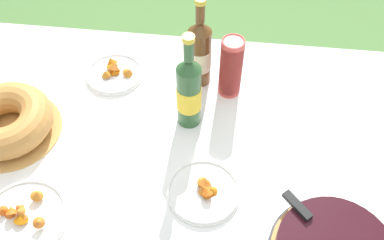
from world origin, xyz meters
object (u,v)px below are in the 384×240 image
at_px(serving_knife, 329,240).
at_px(cup_stack, 231,67).
at_px(snack_plate_right, 23,218).
at_px(bundt_cake, 6,121).
at_px(snack_plate_left, 114,72).
at_px(cider_bottle_green, 189,92).
at_px(cider_bottle_amber, 200,53).
at_px(snack_plate_near, 204,191).

height_order(serving_knife, cup_stack, cup_stack).
bearing_deg(cup_stack, snack_plate_right, -133.96).
relative_size(cup_stack, snack_plate_right, 0.92).
bearing_deg(bundt_cake, cup_stack, 20.63).
distance_m(snack_plate_left, snack_plate_right, 0.57).
bearing_deg(snack_plate_right, cider_bottle_green, 44.70).
distance_m(serving_knife, cider_bottle_green, 0.55).
bearing_deg(cider_bottle_amber, cup_stack, -21.05).
relative_size(cup_stack, snack_plate_left, 1.09).
xyz_separation_m(serving_knife, cup_stack, (-0.27, 0.52, 0.04)).
relative_size(cider_bottle_amber, snack_plate_left, 1.65).
distance_m(cider_bottle_green, snack_plate_near, 0.29).
distance_m(bundt_cake, snack_plate_left, 0.38).
distance_m(snack_plate_near, snack_plate_right, 0.48).
distance_m(bundt_cake, cup_stack, 0.70).
xyz_separation_m(serving_knife, cider_bottle_green, (-0.39, 0.38, 0.07)).
bearing_deg(snack_plate_right, snack_plate_near, 16.26).
height_order(serving_knife, snack_plate_near, serving_knife).
distance_m(bundt_cake, cider_bottle_amber, 0.63).
height_order(cider_bottle_green, cider_bottle_amber, cider_bottle_green).
bearing_deg(snack_plate_near, bundt_cake, 166.52).
bearing_deg(serving_knife, cup_stack, 165.94).
bearing_deg(serving_knife, cider_bottle_green, -176.15).
bearing_deg(bundt_cake, snack_plate_right, -62.63).
xyz_separation_m(snack_plate_near, snack_plate_right, (-0.46, -0.14, -0.00)).
xyz_separation_m(bundt_cake, snack_plate_left, (0.26, 0.27, -0.04)).
distance_m(snack_plate_near, snack_plate_left, 0.55).
distance_m(serving_knife, cup_stack, 0.59).
xyz_separation_m(cider_bottle_green, snack_plate_near, (0.07, -0.25, -0.12)).
relative_size(snack_plate_near, snack_plate_left, 1.04).
height_order(cup_stack, snack_plate_left, cup_stack).
relative_size(snack_plate_near, snack_plate_right, 0.87).
height_order(serving_knife, bundt_cake, bundt_cake).
relative_size(serving_knife, cup_stack, 1.38).
relative_size(cup_stack, snack_plate_near, 1.05).
xyz_separation_m(serving_knife, cider_bottle_amber, (-0.37, 0.56, 0.06)).
relative_size(cider_bottle_green, snack_plate_near, 1.65).
xyz_separation_m(cup_stack, snack_plate_left, (-0.39, 0.03, -0.09)).
distance_m(cup_stack, snack_plate_right, 0.74).
bearing_deg(snack_plate_left, cup_stack, -4.10).
relative_size(cider_bottle_green, cider_bottle_amber, 1.04).
distance_m(bundt_cake, snack_plate_right, 0.32).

